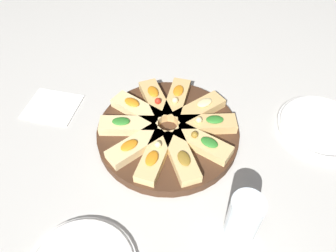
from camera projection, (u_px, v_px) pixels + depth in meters
The scene contains 15 objects.
ground_plane at pixel (168, 136), 0.82m from camera, with size 3.00×3.00×0.00m, color beige.
serving_board at pixel (168, 132), 0.81m from camera, with size 0.35×0.35×0.03m, color #422819.
focaccia_slice_0 at pixel (181, 156), 0.73m from camera, with size 0.08×0.15×0.03m.
focaccia_slice_1 at pixel (202, 143), 0.76m from camera, with size 0.14×0.12×0.04m.
focaccia_slice_2 at pixel (207, 125), 0.80m from camera, with size 0.14×0.05×0.04m.
focaccia_slice_3 at pixel (199, 109), 0.83m from camera, with size 0.15×0.11×0.03m.
focaccia_slice_4 at pixel (177, 99), 0.85m from camera, with size 0.09×0.15×0.04m.
focaccia_slice_5 at pixel (155, 100), 0.85m from camera, with size 0.09×0.15×0.04m.
focaccia_slice_6 at pixel (137, 109), 0.83m from camera, with size 0.14×0.13×0.03m.
focaccia_slice_7 at pixel (128, 125), 0.79m from camera, with size 0.14×0.06×0.03m.
focaccia_slice_8 at pixel (136, 146), 0.75m from camera, with size 0.14×0.12×0.03m.
focaccia_slice_9 at pixel (155, 156), 0.73m from camera, with size 0.10×0.15×0.04m.
plate_left at pixel (322, 127), 0.83m from camera, with size 0.22×0.22×0.02m.
water_glass at pixel (244, 217), 0.62m from camera, with size 0.06×0.06×0.11m, color silver.
napkin_stack at pixel (53, 106), 0.89m from camera, with size 0.14×0.12×0.01m, color white.
Camera 1 is at (0.03, 0.52, 0.63)m, focal length 35.00 mm.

